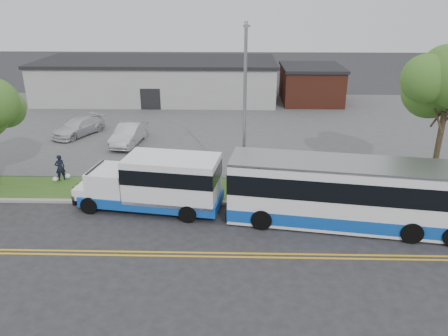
{
  "coord_description": "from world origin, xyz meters",
  "views": [
    {
      "loc": [
        2.49,
        -20.72,
        10.88
      ],
      "look_at": [
        1.87,
        2.53,
        1.6
      ],
      "focal_mm": 35.0,
      "sensor_mm": 36.0,
      "label": 1
    }
  ],
  "objects_px": {
    "pedestrian": "(60,168)",
    "transit_bus": "(350,194)",
    "parked_car_a": "(129,134)",
    "shuttle_bus": "(159,181)",
    "parked_car_b": "(79,127)",
    "streetlight_near": "(245,105)"
  },
  "relations": [
    {
      "from": "pedestrian",
      "to": "parked_car_a",
      "type": "height_order",
      "value": "pedestrian"
    },
    {
      "from": "shuttle_bus",
      "to": "parked_car_b",
      "type": "height_order",
      "value": "shuttle_bus"
    },
    {
      "from": "shuttle_bus",
      "to": "parked_car_a",
      "type": "relative_size",
      "value": 1.71
    },
    {
      "from": "shuttle_bus",
      "to": "transit_bus",
      "type": "xyz_separation_m",
      "value": [
        9.76,
        -1.45,
        0.07
      ]
    },
    {
      "from": "streetlight_near",
      "to": "parked_car_b",
      "type": "relative_size",
      "value": 1.97
    },
    {
      "from": "parked_car_b",
      "to": "shuttle_bus",
      "type": "bearing_deg",
      "value": -29.11
    },
    {
      "from": "streetlight_near",
      "to": "transit_bus",
      "type": "height_order",
      "value": "streetlight_near"
    },
    {
      "from": "parked_car_a",
      "to": "parked_car_b",
      "type": "distance_m",
      "value": 5.13
    },
    {
      "from": "parked_car_a",
      "to": "transit_bus",
      "type": "bearing_deg",
      "value": -34.5
    },
    {
      "from": "streetlight_near",
      "to": "parked_car_a",
      "type": "relative_size",
      "value": 1.99
    },
    {
      "from": "pedestrian",
      "to": "parked_car_a",
      "type": "distance_m",
      "value": 7.62
    },
    {
      "from": "transit_bus",
      "to": "parked_car_a",
      "type": "xyz_separation_m",
      "value": [
        -13.88,
        12.12,
        -0.8
      ]
    },
    {
      "from": "streetlight_near",
      "to": "transit_bus",
      "type": "distance_m",
      "value": 7.3
    },
    {
      "from": "streetlight_near",
      "to": "parked_car_b",
      "type": "bearing_deg",
      "value": 141.53
    },
    {
      "from": "parked_car_a",
      "to": "shuttle_bus",
      "type": "bearing_deg",
      "value": -62.26
    },
    {
      "from": "shuttle_bus",
      "to": "parked_car_b",
      "type": "relative_size",
      "value": 1.69
    },
    {
      "from": "transit_bus",
      "to": "parked_car_a",
      "type": "height_order",
      "value": "transit_bus"
    },
    {
      "from": "transit_bus",
      "to": "parked_car_b",
      "type": "distance_m",
      "value": 23.42
    },
    {
      "from": "shuttle_bus",
      "to": "transit_bus",
      "type": "relative_size",
      "value": 0.66
    },
    {
      "from": "transit_bus",
      "to": "parked_car_b",
      "type": "xyz_separation_m",
      "value": [
        -18.54,
        14.29,
        -0.89
      ]
    },
    {
      "from": "pedestrian",
      "to": "transit_bus",
      "type": "bearing_deg",
      "value": 124.87
    },
    {
      "from": "shuttle_bus",
      "to": "parked_car_b",
      "type": "distance_m",
      "value": 15.57
    }
  ]
}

